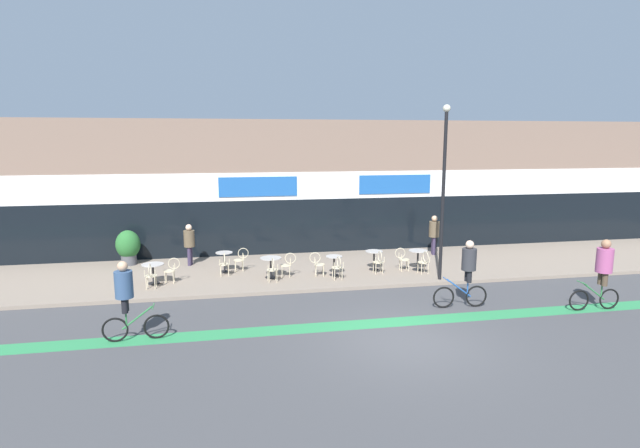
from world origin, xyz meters
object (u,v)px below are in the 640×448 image
at_px(cafe_chair_5_side, 402,258).
at_px(cyclist_1, 126,294).
at_px(bistro_table_5, 418,256).
at_px(cafe_chair_0_near, 150,274).
at_px(bistro_table_2, 271,263).
at_px(cafe_chair_2_near, 273,268).
at_px(cafe_chair_1_near, 224,263).
at_px(cafe_chair_1_side, 241,258).
at_px(planter_pot, 128,246).
at_px(bistro_table_0, 153,269).
at_px(cafe_chair_4_near, 379,261).
at_px(lamp_post, 444,183).
at_px(cafe_chair_2_side, 288,263).
at_px(bistro_table_1, 224,258).
at_px(cafe_chair_3_near, 338,266).
at_px(cafe_chair_5_near, 424,261).
at_px(bistro_table_4, 374,256).
at_px(cafe_chair_0_side, 171,269).
at_px(cyclist_2, 603,268).
at_px(cyclist_0, 467,269).
at_px(cafe_chair_3_side, 318,262).
at_px(pedestrian_far_end, 434,231).
at_px(bistro_table_3, 334,262).
at_px(pedestrian_near_end, 189,241).

xyz_separation_m(cafe_chair_5_side, cyclist_1, (-9.18, -4.89, 0.62)).
distance_m(bistro_table_5, cafe_chair_0_near, 9.86).
xyz_separation_m(bistro_table_2, cafe_chair_2_near, (0.01, -0.63, -0.02)).
xyz_separation_m(cafe_chair_1_near, cafe_chair_1_side, (0.62, 0.63, 0.00)).
relative_size(cafe_chair_0_near, planter_pot, 0.64).
bearing_deg(bistro_table_0, cafe_chair_4_near, -1.73).
bearing_deg(lamp_post, cyclist_1, -160.96).
relative_size(bistro_table_2, cafe_chair_1_side, 0.86).
height_order(cafe_chair_1_side, cafe_chair_2_side, same).
bearing_deg(cafe_chair_5_side, bistro_table_1, 174.86).
distance_m(bistro_table_0, cafe_chair_1_side, 3.29).
relative_size(cafe_chair_3_near, cafe_chair_5_side, 1.00).
relative_size(cafe_chair_3_near, cafe_chair_4_near, 1.00).
height_order(cafe_chair_0_near, planter_pot, planter_pot).
bearing_deg(cafe_chair_5_near, cafe_chair_3_near, 86.31).
height_order(bistro_table_5, cafe_chair_5_side, cafe_chair_5_side).
xyz_separation_m(bistro_table_4, cafe_chair_0_side, (-7.54, -0.38, -0.01)).
distance_m(cafe_chair_0_side, cafe_chair_1_side, 2.71).
xyz_separation_m(cafe_chair_5_near, cyclist_2, (3.85, -4.43, 0.68)).
distance_m(cafe_chair_2_near, cyclist_0, 6.62).
distance_m(cafe_chair_3_side, cyclist_2, 9.27).
distance_m(cyclist_2, pedestrian_far_end, 7.73).
distance_m(bistro_table_0, cafe_chair_4_near, 8.18).
distance_m(bistro_table_3, pedestrian_far_end, 5.65).
height_order(bistro_table_2, bistro_table_3, bistro_table_2).
height_order(bistro_table_5, cafe_chair_4_near, cafe_chair_4_near).
distance_m(cyclist_1, pedestrian_far_end, 13.58).
relative_size(cafe_chair_3_near, pedestrian_near_end, 0.54).
height_order(bistro_table_2, cafe_chair_5_side, cafe_chair_5_side).
relative_size(cafe_chair_0_side, cafe_chair_1_side, 1.00).
distance_m(cafe_chair_0_near, cafe_chair_2_side, 4.80).
bearing_deg(cafe_chair_1_near, cafe_chair_5_side, -97.64).
xyz_separation_m(bistro_table_5, cafe_chair_2_side, (-5.08, -0.03, -0.04)).
height_order(bistro_table_0, bistro_table_4, bistro_table_4).
relative_size(cafe_chair_0_side, cafe_chair_1_near, 1.00).
height_order(cafe_chair_2_side, cafe_chair_4_near, same).
bearing_deg(cyclist_0, cafe_chair_4_near, -62.83).
bearing_deg(cafe_chair_0_near, bistro_table_2, -79.68).
height_order(bistro_table_1, cafe_chair_0_near, cafe_chair_0_near).
distance_m(bistro_table_0, cyclist_0, 10.59).
bearing_deg(cafe_chair_2_near, cafe_chair_3_side, -77.61).
xyz_separation_m(cafe_chair_0_side, pedestrian_far_end, (10.88, 2.41, 0.51)).
xyz_separation_m(bistro_table_2, bistro_table_5, (5.70, 0.03, 0.01)).
height_order(cafe_chair_2_side, cafe_chair_5_side, same).
height_order(cafe_chair_0_near, cafe_chair_1_side, same).
distance_m(cafe_chair_5_side, cyclist_1, 10.42).
distance_m(cafe_chair_3_near, pedestrian_far_end, 5.95).
relative_size(bistro_table_0, cafe_chair_1_near, 0.84).
bearing_deg(bistro_table_2, cyclist_2, -27.75).
bearing_deg(cafe_chair_3_near, cafe_chair_1_near, 68.06).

